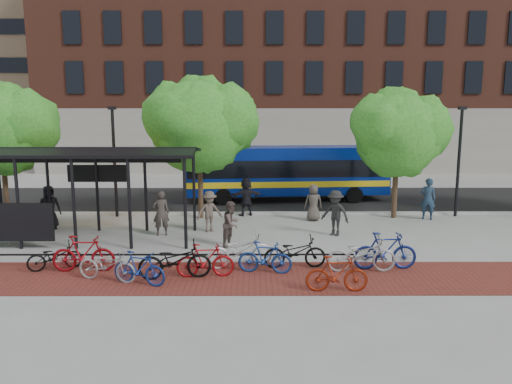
{
  "coord_description": "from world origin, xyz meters",
  "views": [
    {
      "loc": [
        -0.51,
        -19.44,
        5.08
      ],
      "look_at": [
        -0.44,
        1.05,
        1.6
      ],
      "focal_mm": 35.0,
      "sensor_mm": 36.0,
      "label": 1
    }
  ],
  "objects_px": {
    "lamp_post_left": "(114,158)",
    "bike_11": "(385,251)",
    "tree_b": "(201,121)",
    "pedestrian_1": "(161,213)",
    "bike_10": "(361,254)",
    "pedestrian_7": "(428,199)",
    "bike_5": "(205,260)",
    "bike_2": "(107,265)",
    "bus": "(287,170)",
    "pedestrian_9": "(335,213)",
    "bike_3": "(139,268)",
    "tree_c": "(399,130)",
    "bike_7": "(265,257)",
    "lamp_post_right": "(459,158)",
    "pedestrian_0": "(49,207)",
    "bike_1": "(83,254)",
    "bike_6": "(240,250)",
    "bike_0": "(55,256)",
    "bus_shelter": "(55,163)",
    "bike_4": "(175,260)",
    "bike_9": "(337,274)",
    "pedestrian_5": "(246,197)",
    "pedestrian_6": "(313,203)",
    "pedestrian_3": "(210,211)",
    "tree_a": "(3,126)",
    "pedestrian_8": "(231,224)",
    "bike_8": "(295,252)"
  },
  "relations": [
    {
      "from": "bike_5",
      "to": "pedestrian_1",
      "type": "xyz_separation_m",
      "value": [
        -2.25,
        5.04,
        0.39
      ]
    },
    {
      "from": "bike_3",
      "to": "tree_c",
      "type": "bearing_deg",
      "value": -29.64
    },
    {
      "from": "tree_b",
      "to": "bike_1",
      "type": "xyz_separation_m",
      "value": [
        -2.93,
        -7.79,
        -3.87
      ]
    },
    {
      "from": "bike_10",
      "to": "pedestrian_7",
      "type": "xyz_separation_m",
      "value": [
        4.6,
        7.42,
        0.39
      ]
    },
    {
      "from": "bike_1",
      "to": "bike_3",
      "type": "height_order",
      "value": "bike_1"
    },
    {
      "from": "bike_3",
      "to": "bike_5",
      "type": "relative_size",
      "value": 0.95
    },
    {
      "from": "bike_7",
      "to": "pedestrian_9",
      "type": "bearing_deg",
      "value": -22.56
    },
    {
      "from": "lamp_post_right",
      "to": "bus",
      "type": "bearing_deg",
      "value": 151.64
    },
    {
      "from": "tree_b",
      "to": "pedestrian_5",
      "type": "relative_size",
      "value": 3.59
    },
    {
      "from": "pedestrian_6",
      "to": "pedestrian_7",
      "type": "distance_m",
      "value": 5.28
    },
    {
      "from": "lamp_post_left",
      "to": "bike_8",
      "type": "height_order",
      "value": "lamp_post_left"
    },
    {
      "from": "bike_5",
      "to": "bike_2",
      "type": "bearing_deg",
      "value": 92.33
    },
    {
      "from": "bike_0",
      "to": "tree_c",
      "type": "bearing_deg",
      "value": -82.45
    },
    {
      "from": "bike_6",
      "to": "pedestrian_1",
      "type": "relative_size",
      "value": 1.18
    },
    {
      "from": "tree_c",
      "to": "pedestrian_9",
      "type": "xyz_separation_m",
      "value": [
        -3.36,
        -3.32,
        -3.14
      ]
    },
    {
      "from": "lamp_post_right",
      "to": "pedestrian_0",
      "type": "xyz_separation_m",
      "value": [
        -18.15,
        -2.43,
        -1.82
      ]
    },
    {
      "from": "bike_5",
      "to": "pedestrian_0",
      "type": "height_order",
      "value": "pedestrian_0"
    },
    {
      "from": "bike_10",
      "to": "bus",
      "type": "bearing_deg",
      "value": 5.73
    },
    {
      "from": "tree_c",
      "to": "bike_9",
      "type": "xyz_separation_m",
      "value": [
        -4.31,
        -9.53,
        -3.53
      ]
    },
    {
      "from": "bus_shelter",
      "to": "pedestrian_9",
      "type": "height_order",
      "value": "bus_shelter"
    },
    {
      "from": "pedestrian_3",
      "to": "bike_7",
      "type": "bearing_deg",
      "value": -92.81
    },
    {
      "from": "tree_b",
      "to": "pedestrian_5",
      "type": "height_order",
      "value": "tree_b"
    },
    {
      "from": "bus_shelter",
      "to": "pedestrian_9",
      "type": "relative_size",
      "value": 5.78
    },
    {
      "from": "pedestrian_6",
      "to": "bike_3",
      "type": "bearing_deg",
      "value": 49.6
    },
    {
      "from": "bike_4",
      "to": "pedestrian_1",
      "type": "height_order",
      "value": "pedestrian_1"
    },
    {
      "from": "bike_1",
      "to": "pedestrian_9",
      "type": "relative_size",
      "value": 1.06
    },
    {
      "from": "pedestrian_8",
      "to": "pedestrian_9",
      "type": "relative_size",
      "value": 0.92
    },
    {
      "from": "tree_c",
      "to": "lamp_post_right",
      "type": "relative_size",
      "value": 1.16
    },
    {
      "from": "tree_c",
      "to": "pedestrian_5",
      "type": "bearing_deg",
      "value": 176.31
    },
    {
      "from": "lamp_post_left",
      "to": "bike_11",
      "type": "xyz_separation_m",
      "value": [
        10.63,
        -7.84,
        -2.14
      ]
    },
    {
      "from": "lamp_post_right",
      "to": "bike_4",
      "type": "xyz_separation_m",
      "value": [
        -11.89,
        -8.69,
        -2.18
      ]
    },
    {
      "from": "lamp_post_right",
      "to": "pedestrian_5",
      "type": "relative_size",
      "value": 2.85
    },
    {
      "from": "bus",
      "to": "pedestrian_9",
      "type": "height_order",
      "value": "bus"
    },
    {
      "from": "bus_shelter",
      "to": "bike_0",
      "type": "bearing_deg",
      "value": -70.75
    },
    {
      "from": "lamp_post_left",
      "to": "pedestrian_0",
      "type": "relative_size",
      "value": 2.76
    },
    {
      "from": "bike_5",
      "to": "bike_9",
      "type": "distance_m",
      "value": 3.97
    },
    {
      "from": "bike_0",
      "to": "bike_7",
      "type": "height_order",
      "value": "bike_7"
    },
    {
      "from": "bus_shelter",
      "to": "bike_0",
      "type": "height_order",
      "value": "bus_shelter"
    },
    {
      "from": "bus_shelter",
      "to": "bike_9",
      "type": "relative_size",
      "value": 6.11
    },
    {
      "from": "lamp_post_right",
      "to": "lamp_post_left",
      "type": "bearing_deg",
      "value": 180.0
    },
    {
      "from": "bike_2",
      "to": "pedestrian_0",
      "type": "relative_size",
      "value": 1.03
    },
    {
      "from": "bike_4",
      "to": "bike_9",
      "type": "distance_m",
      "value": 4.8
    },
    {
      "from": "tree_b",
      "to": "pedestrian_1",
      "type": "distance_m",
      "value": 5.0
    },
    {
      "from": "bike_0",
      "to": "bike_5",
      "type": "xyz_separation_m",
      "value": [
        4.83,
        -0.72,
        0.09
      ]
    },
    {
      "from": "pedestrian_9",
      "to": "pedestrian_1",
      "type": "bearing_deg",
      "value": -144.35
    },
    {
      "from": "bike_6",
      "to": "pedestrian_9",
      "type": "relative_size",
      "value": 1.18
    },
    {
      "from": "bike_11",
      "to": "pedestrian_6",
      "type": "bearing_deg",
      "value": 9.99
    },
    {
      "from": "bike_1",
      "to": "bike_7",
      "type": "bearing_deg",
      "value": -93.89
    },
    {
      "from": "tree_a",
      "to": "pedestrian_9",
      "type": "bearing_deg",
      "value": -12.78
    },
    {
      "from": "bike_4",
      "to": "pedestrian_9",
      "type": "bearing_deg",
      "value": -56.76
    }
  ]
}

